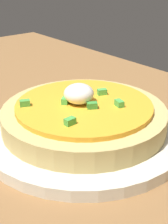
% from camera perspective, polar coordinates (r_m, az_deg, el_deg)
% --- Properties ---
extents(dining_table, '(1.23, 0.74, 0.02)m').
position_cam_1_polar(dining_table, '(0.42, -8.82, -6.99)').
color(dining_table, olive).
rests_on(dining_table, ground).
extents(plate, '(0.27, 0.27, 0.01)m').
position_cam_1_polar(plate, '(0.43, 0.00, -3.31)').
color(plate, silver).
rests_on(plate, dining_table).
extents(pizza, '(0.22, 0.22, 0.06)m').
position_cam_1_polar(pizza, '(0.42, -0.03, -0.45)').
color(pizza, tan).
rests_on(pizza, plate).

